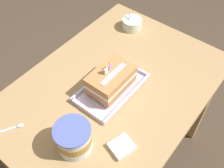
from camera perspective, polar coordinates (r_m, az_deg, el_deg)
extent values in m
plane|color=#4C3D2D|center=(1.94, 0.08, -14.88)|extent=(8.00, 8.00, 0.00)
cube|color=tan|center=(1.30, 0.12, -1.11)|extent=(1.11, 0.78, 0.04)
cube|color=tan|center=(1.81, 18.38, -4.03)|extent=(0.06, 0.06, 0.72)
cube|color=tan|center=(1.64, -20.83, -14.44)|extent=(0.06, 0.06, 0.72)
cube|color=tan|center=(1.99, 1.43, 5.47)|extent=(0.06, 0.06, 0.72)
cube|color=silver|center=(1.28, -0.12, -0.98)|extent=(0.35, 0.20, 0.01)
cube|color=silver|center=(1.24, 3.36, -2.78)|extent=(0.35, 0.01, 0.02)
cube|color=silver|center=(1.31, -3.41, 1.38)|extent=(0.35, 0.01, 0.02)
cube|color=silver|center=(1.20, -5.13, -5.53)|extent=(0.01, 0.18, 0.02)
cube|color=silver|center=(1.36, 4.27, 3.66)|extent=(0.01, 0.18, 0.02)
cube|color=#C4844C|center=(1.25, -0.13, 0.08)|extent=(0.21, 0.14, 0.03)
cube|color=white|center=(1.23, -0.13, 0.90)|extent=(0.21, 0.14, 0.02)
cube|color=#C4844C|center=(1.21, -0.13, 1.74)|extent=(0.21, 0.14, 0.03)
cube|color=beige|center=(1.19, 0.26, 2.09)|extent=(0.16, 0.03, 0.00)
cube|color=white|center=(1.18, -1.29, 2.79)|extent=(0.02, 0.01, 0.03)
ellipsoid|color=yellow|center=(1.17, -1.31, 3.52)|extent=(0.01, 0.01, 0.01)
cube|color=#E099C6|center=(1.20, -0.38, 3.62)|extent=(0.02, 0.01, 0.03)
ellipsoid|color=yellow|center=(1.18, -0.39, 4.35)|extent=(0.01, 0.01, 0.01)
cylinder|color=silver|center=(1.60, 4.15, 12.03)|extent=(0.11, 0.11, 0.03)
cylinder|color=silver|center=(1.59, 4.18, 12.46)|extent=(0.11, 0.11, 0.03)
cylinder|color=silver|center=(1.58, 4.21, 12.89)|extent=(0.11, 0.11, 0.03)
cylinder|color=silver|center=(1.57, 3.64, 13.67)|extent=(0.04, 0.02, 0.06)
cylinder|color=white|center=(1.08, -8.00, -11.21)|extent=(0.14, 0.14, 0.12)
cylinder|color=#B78938|center=(1.08, -8.04, -11.06)|extent=(0.14, 0.14, 0.04)
cylinder|color=#5566B5|center=(1.03, -8.38, -9.54)|extent=(0.14, 0.14, 0.01)
ellipsoid|color=silver|center=(1.23, -18.60, -8.16)|extent=(0.04, 0.03, 0.01)
cube|color=silver|center=(1.24, -21.52, -9.00)|extent=(0.09, 0.06, 0.00)
cube|color=white|center=(1.11, 2.03, -12.88)|extent=(0.11, 0.11, 0.02)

